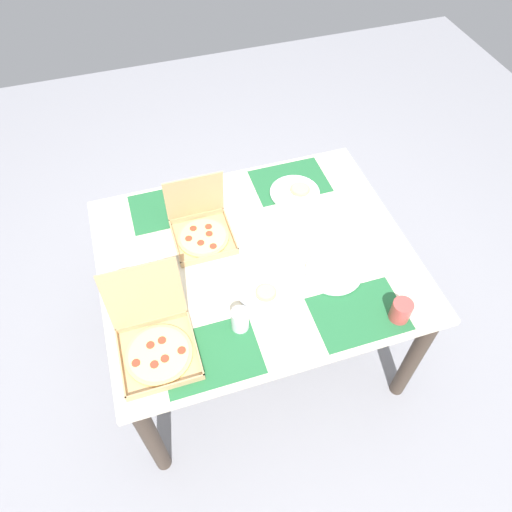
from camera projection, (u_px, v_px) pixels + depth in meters
name	position (u px, v px, depth m)	size (l,w,h in m)	color
ground_plane	(256.00, 339.00, 2.65)	(6.00, 6.00, 0.00)	gray
dining_table	(256.00, 271.00, 2.15)	(1.33, 1.10, 0.75)	#3F3328
placemat_near_left	(211.00, 355.00, 1.78)	(0.36, 0.26, 0.00)	#236638
placemat_near_right	(359.00, 314.00, 1.89)	(0.36, 0.26, 0.00)	#236638
placemat_far_left	(170.00, 207.00, 2.25)	(0.36, 0.26, 0.00)	#236638
placemat_far_right	(290.00, 181.00, 2.36)	(0.36, 0.26, 0.00)	#236638
pizza_box_center	(156.00, 341.00, 1.76)	(0.28, 0.33, 0.31)	tan
pizza_box_corner_left	(201.00, 229.00, 2.10)	(0.26, 0.26, 0.29)	tan
plate_near_right	(334.00, 272.00, 2.00)	(0.24, 0.24, 0.02)	white
plate_middle	(150.00, 278.00, 1.98)	(0.22, 0.22, 0.03)	white
plate_far_right	(295.00, 193.00, 2.29)	(0.24, 0.24, 0.03)	white
plate_near_left	(263.00, 290.00, 1.95)	(0.21, 0.21, 0.03)	white
cup_clear_left	(401.00, 311.00, 1.84)	(0.08, 0.08, 0.09)	#BF4742
cup_dark	(240.00, 320.00, 1.81)	(0.07, 0.07, 0.10)	silver
condiment_bowl	(178.00, 193.00, 2.27)	(0.10, 0.10, 0.05)	white
knife_by_near_left	(275.00, 231.00, 2.15)	(0.21, 0.02, 0.01)	#B7B7BC
fork_by_near_right	(309.00, 331.00, 1.84)	(0.19, 0.02, 0.01)	#B7B7BC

